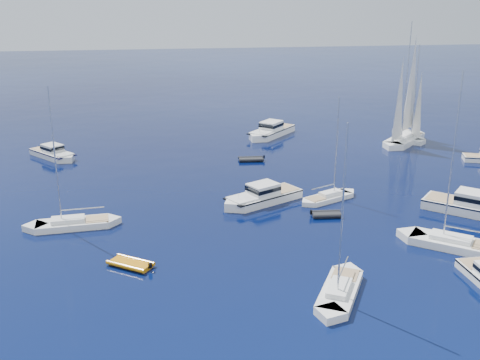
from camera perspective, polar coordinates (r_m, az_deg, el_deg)
The scene contains 14 objects.
ground at distance 42.74m, azimuth 11.51°, elevation -13.43°, with size 400.00×400.00×0.00m, color #071749.
motor_cruiser_right at distance 64.94m, azimuth 22.21°, elevation -3.11°, with size 3.50×11.43×3.00m, color white, non-canonical shape.
motor_cruiser_centre at distance 63.29m, azimuth 2.13°, elevation -2.24°, with size 3.19×10.43×2.74m, color silver, non-canonical shape.
motor_cruiser_distant at distance 92.45m, azimuth 3.03°, elevation 4.40°, with size 3.47×11.35×2.98m, color white, non-canonical shape.
motor_cruiser_horizon at distance 84.23m, azimuth -17.96°, elevation 2.13°, with size 2.79×9.12×2.39m, color silver, non-canonical shape.
sailboat_fore at distance 45.54m, azimuth 9.83°, elevation -11.19°, with size 2.51×9.67×14.22m, color white, non-canonical shape.
sailboat_mid_r at distance 55.96m, azimuth 20.55°, elevation -6.32°, with size 2.93×11.26×16.55m, color white, non-canonical shape.
sailboat_mid_l at distance 59.16m, azimuth -16.25°, elevation -4.51°, with size 2.57×9.90×14.55m, color silver, non-canonical shape.
sailboat_centre at distance 64.77m, azimuth 8.76°, elevation -1.96°, with size 2.10×8.08×11.88m, color white, non-canonical shape.
sailboat_sails_r at distance 94.54m, azimuth 16.34°, elevation 3.99°, with size 2.67×10.27×15.10m, color white, non-canonical shape.
sailboat_sails_far at distance 91.63m, azimuth 15.94°, elevation 3.59°, with size 3.31×12.73×18.71m, color white, non-canonical shape.
tender_yellow at distance 50.05m, azimuth -10.78°, elevation -8.39°, with size 2.18×4.04×0.95m, color #C4790B, non-canonical shape.
tender_grey_near at distance 60.10m, azimuth 8.58°, elevation -3.59°, with size 1.84×3.29×0.95m, color black, non-canonical shape.
tender_grey_far at distance 78.65m, azimuth 1.09°, elevation 1.92°, with size 1.98×3.60×0.95m, color black, non-canonical shape.
Camera 1 is at (-13.67, -33.83, 22.24)m, focal length 43.02 mm.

